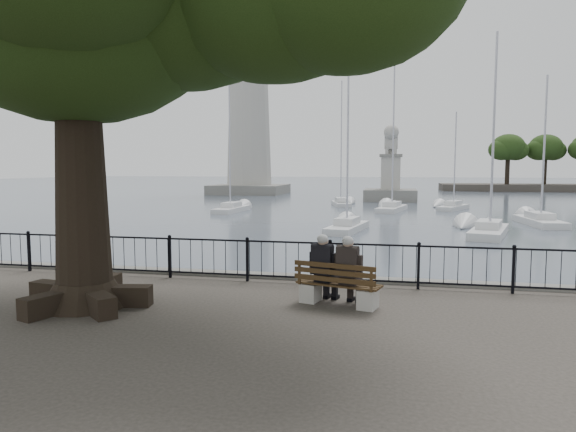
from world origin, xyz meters
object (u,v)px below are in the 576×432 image
(bench, at_px, (338,290))
(person_left, at_px, (325,271))
(lighthouse, at_px, (249,103))
(lion_monument, at_px, (390,182))
(person_right, at_px, (350,273))

(bench, distance_m, person_left, 0.47)
(lighthouse, relative_size, lion_monument, 3.58)
(person_left, height_order, lion_monument, lion_monument)
(lighthouse, distance_m, lion_monument, 25.74)
(person_left, height_order, person_right, same)
(person_right, bearing_deg, lion_monument, 89.54)
(person_left, bearing_deg, person_right, -15.15)
(person_left, xyz_separation_m, lion_monument, (0.91, 49.01, 0.49))
(person_left, bearing_deg, lion_monument, 88.94)
(person_left, height_order, lighthouse, lighthouse)
(person_left, distance_m, lighthouse, 64.98)
(person_right, xyz_separation_m, lion_monument, (0.40, 49.15, 0.49))
(lighthouse, xyz_separation_m, lion_monument, (20.00, -12.06, -10.81))
(bench, xyz_separation_m, person_left, (-0.28, 0.18, 0.34))
(bench, relative_size, person_left, 1.25)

